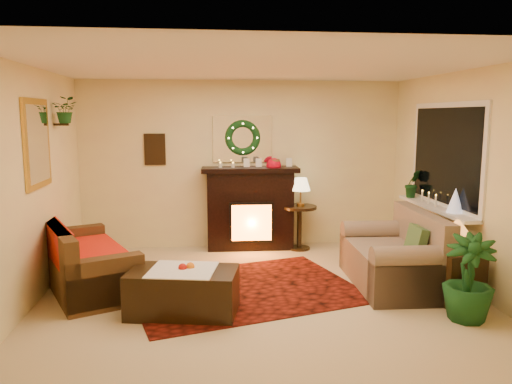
{
  "coord_description": "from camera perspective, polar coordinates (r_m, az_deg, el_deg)",
  "views": [
    {
      "loc": [
        -0.66,
        -5.55,
        2.06
      ],
      "look_at": [
        0.0,
        0.35,
        1.15
      ],
      "focal_mm": 35.0,
      "sensor_mm": 36.0,
      "label": 1
    }
  ],
  "objects": [
    {
      "name": "floor",
      "position": [
        5.95,
        0.38,
        -11.52
      ],
      "size": [
        5.0,
        5.0,
        0.0
      ],
      "primitive_type": "plane",
      "color": "beige",
      "rests_on": "ground"
    },
    {
      "name": "ceiling",
      "position": [
        5.61,
        0.41,
        14.24
      ],
      "size": [
        5.0,
        5.0,
        0.0
      ],
      "primitive_type": "plane",
      "color": "white",
      "rests_on": "ground"
    },
    {
      "name": "wall_back",
      "position": [
        7.86,
        -1.55,
        3.17
      ],
      "size": [
        5.0,
        5.0,
        0.0
      ],
      "primitive_type": "plane",
      "color": "#EFD88C",
      "rests_on": "ground"
    },
    {
      "name": "wall_front",
      "position": [
        3.45,
        4.85,
        -4.05
      ],
      "size": [
        5.0,
        5.0,
        0.0
      ],
      "primitive_type": "plane",
      "color": "#EFD88C",
      "rests_on": "ground"
    },
    {
      "name": "wall_left",
      "position": [
        5.89,
        -24.52,
        0.52
      ],
      "size": [
        4.5,
        4.5,
        0.0
      ],
      "primitive_type": "plane",
      "color": "#EFD88C",
      "rests_on": "ground"
    },
    {
      "name": "wall_right",
      "position": [
        6.43,
        23.11,
        1.23
      ],
      "size": [
        4.5,
        4.5,
        0.0
      ],
      "primitive_type": "plane",
      "color": "#EFD88C",
      "rests_on": "ground"
    },
    {
      "name": "area_rug",
      "position": [
        6.08,
        -1.37,
        -11.04
      ],
      "size": [
        3.03,
        2.58,
        0.01
      ],
      "primitive_type": "cube",
      "rotation": [
        0.0,
        0.0,
        0.27
      ],
      "color": "#5C160C",
      "rests_on": "floor"
    },
    {
      "name": "sofa",
      "position": [
        6.38,
        -18.77,
        -6.55
      ],
      "size": [
        1.53,
        2.04,
        0.8
      ],
      "primitive_type": "cube",
      "rotation": [
        0.0,
        0.0,
        0.43
      ],
      "color": "brown",
      "rests_on": "floor"
    },
    {
      "name": "red_throw",
      "position": [
        6.49,
        -18.65,
        -6.06
      ],
      "size": [
        0.74,
        1.2,
        0.02
      ],
      "primitive_type": "cube",
      "color": "#C53E1C",
      "rests_on": "sofa"
    },
    {
      "name": "fireplace",
      "position": [
        7.77,
        -0.68,
        -2.48
      ],
      "size": [
        1.33,
        0.47,
        1.21
      ],
      "primitive_type": "cube",
      "rotation": [
        0.0,
        0.0,
        -0.04
      ],
      "color": "black",
      "rests_on": "floor"
    },
    {
      "name": "poinsettia",
      "position": [
        7.71,
        2.04,
        3.06
      ],
      "size": [
        0.23,
        0.23,
        0.23
      ],
      "primitive_type": "sphere",
      "color": "red",
      "rests_on": "fireplace"
    },
    {
      "name": "mantel_candle_a",
      "position": [
        7.62,
        -4.09,
        2.67
      ],
      "size": [
        0.06,
        0.06,
        0.18
      ],
      "primitive_type": "cylinder",
      "color": "silver",
      "rests_on": "fireplace"
    },
    {
      "name": "mantel_candle_b",
      "position": [
        7.62,
        -2.64,
        2.68
      ],
      "size": [
        0.06,
        0.06,
        0.17
      ],
      "primitive_type": "cylinder",
      "color": "#F1E5BD",
      "rests_on": "fireplace"
    },
    {
      "name": "mantel_mirror",
      "position": [
        7.81,
        -1.55,
        6.07
      ],
      "size": [
        0.92,
        0.02,
        0.72
      ],
      "primitive_type": "cube",
      "color": "white",
      "rests_on": "wall_back"
    },
    {
      "name": "wreath",
      "position": [
        7.77,
        -1.53,
        6.21
      ],
      "size": [
        0.55,
        0.11,
        0.55
      ],
      "primitive_type": "torus",
      "rotation": [
        1.57,
        0.0,
        0.0
      ],
      "color": "#194719",
      "rests_on": "wall_back"
    },
    {
      "name": "wall_art",
      "position": [
        7.82,
        -11.48,
        4.81
      ],
      "size": [
        0.32,
        0.03,
        0.48
      ],
      "primitive_type": "cube",
      "color": "#381E11",
      "rests_on": "wall_back"
    },
    {
      "name": "gold_mirror",
      "position": [
        6.13,
        -23.75,
        5.09
      ],
      "size": [
        0.03,
        0.84,
        1.0
      ],
      "primitive_type": "cube",
      "color": "gold",
      "rests_on": "wall_left"
    },
    {
      "name": "hanging_plant",
      "position": [
        6.81,
        -20.86,
        7.4
      ],
      "size": [
        0.33,
        0.28,
        0.36
      ],
      "primitive_type": "imported",
      "color": "#194719",
      "rests_on": "wall_left"
    },
    {
      "name": "loveseat",
      "position": [
        6.34,
        15.26,
        -6.59
      ],
      "size": [
        0.97,
        1.61,
        0.91
      ],
      "primitive_type": "cube",
      "rotation": [
        0.0,
        0.0,
        -0.04
      ],
      "color": "tan",
      "rests_on": "floor"
    },
    {
      "name": "window_frame",
      "position": [
        6.88,
        20.89,
        3.9
      ],
      "size": [
        0.03,
        1.86,
        1.36
      ],
      "primitive_type": "cube",
      "color": "white",
      "rests_on": "wall_right"
    },
    {
      "name": "window_glass",
      "position": [
        6.87,
        20.77,
        3.9
      ],
      "size": [
        0.02,
        1.7,
        1.22
      ],
      "primitive_type": "cube",
      "color": "black",
      "rests_on": "wall_right"
    },
    {
      "name": "window_sill",
      "position": [
        6.92,
        19.81,
        -1.71
      ],
      "size": [
        0.22,
        1.86,
        0.04
      ],
      "primitive_type": "cube",
      "color": "white",
      "rests_on": "wall_right"
    },
    {
      "name": "mini_tree",
      "position": [
        6.53,
        21.82,
        -0.9
      ],
      "size": [
        0.2,
        0.2,
        0.31
      ],
      "primitive_type": "cone",
      "color": "silver",
      "rests_on": "window_sill"
    },
    {
      "name": "sill_plant",
      "position": [
        7.52,
        17.46,
        0.87
      ],
      "size": [
        0.29,
        0.23,
        0.52
      ],
      "primitive_type": "imported",
      "color": "black",
      "rests_on": "window_sill"
    },
    {
      "name": "side_table_round",
      "position": [
        7.78,
        4.97,
        -4.2
      ],
      "size": [
        0.56,
        0.56,
        0.68
      ],
      "primitive_type": "cylinder",
      "rotation": [
        0.0,
        0.0,
        0.07
      ],
      "color": "#402A17",
      "rests_on": "floor"
    },
    {
      "name": "lamp_cream",
      "position": [
        7.64,
        5.13,
        -0.2
      ],
      "size": [
        0.29,
        0.29,
        0.45
      ],
      "primitive_type": "cone",
      "color": "#FFE59E",
      "rests_on": "side_table_round"
    },
    {
      "name": "end_table_square",
      "position": [
        6.06,
        21.79,
        -9.11
      ],
      "size": [
        0.54,
        0.54,
        0.58
      ],
      "primitive_type": "cube",
      "rotation": [
        0.0,
        0.0,
        0.16
      ],
      "color": "#4B3520",
      "rests_on": "floor"
    },
    {
      "name": "lamp_tiffany",
      "position": [
        5.92,
        21.99,
        -4.75
      ],
      "size": [
        0.27,
        0.27,
        0.4
      ],
      "primitive_type": "cone",
      "color": "orange",
      "rests_on": "end_table_square"
    },
    {
      "name": "coffee_table",
      "position": [
        5.38,
        -8.33,
        -11.49
      ],
      "size": [
        1.22,
        0.82,
        0.47
      ],
      "primitive_type": "cube",
      "rotation": [
        0.0,
        0.0,
        -0.2
      ],
      "color": "#421E0D",
      "rests_on": "floor"
    },
    {
      "name": "fruit_bowl",
      "position": [
        5.33,
        -7.95,
        -8.96
      ],
      "size": [
        0.24,
        0.24,
        0.06
      ],
      "primitive_type": "cylinder",
      "color": "beige",
      "rests_on": "coffee_table"
    },
    {
      "name": "floor_palm",
      "position": [
        5.52,
        23.13,
        -8.96
      ],
      "size": [
        1.96,
        1.96,
        2.66
      ],
      "primitive_type": "imported",
      "rotation": [
        0.0,
        0.0,
        -0.41
      ],
      "color": "#113A0F",
      "rests_on": "floor"
    }
  ]
}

